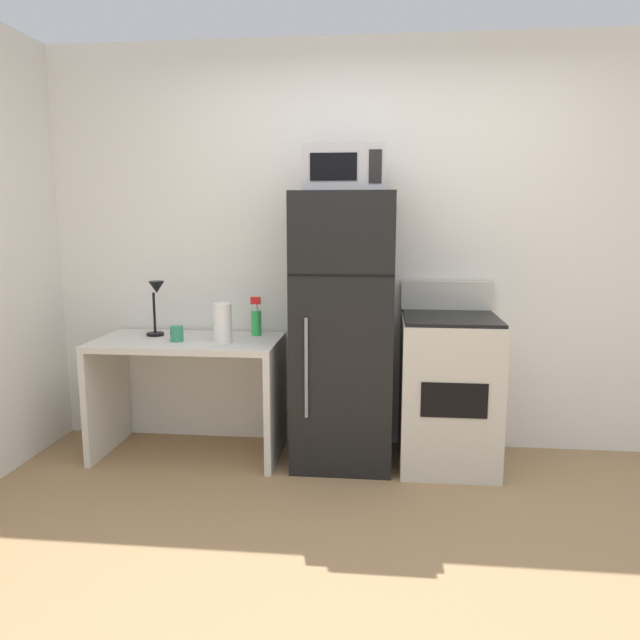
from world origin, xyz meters
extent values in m
plane|color=#9E7A51|center=(0.00, 0.00, 0.00)|extent=(12.00, 12.00, 0.00)
cube|color=white|center=(0.00, 1.70, 1.30)|extent=(5.00, 0.10, 2.60)
cube|color=silver|center=(-1.17, 1.33, 0.73)|extent=(1.15, 0.61, 0.04)
cube|color=silver|center=(-1.72, 1.33, 0.35)|extent=(0.04, 0.61, 0.71)
cube|color=silver|center=(-0.61, 1.33, 0.35)|extent=(0.04, 0.61, 0.71)
cylinder|color=black|center=(-1.41, 1.42, 0.76)|extent=(0.11, 0.11, 0.02)
cylinder|color=black|center=(-1.41, 1.42, 0.90)|extent=(0.02, 0.02, 0.26)
cone|color=black|center=(-1.38, 1.40, 1.07)|extent=(0.10, 0.10, 0.08)
cylinder|color=white|center=(-0.92, 1.25, 0.87)|extent=(0.11, 0.11, 0.24)
cylinder|color=green|center=(-0.77, 1.49, 0.83)|extent=(0.06, 0.06, 0.16)
cylinder|color=white|center=(-0.77, 1.49, 0.93)|extent=(0.02, 0.02, 0.04)
cube|color=red|center=(-0.77, 1.48, 0.98)|extent=(0.06, 0.03, 0.04)
cylinder|color=#338C66|center=(-1.21, 1.25, 0.80)|extent=(0.08, 0.08, 0.09)
cube|color=black|center=(-0.19, 1.34, 0.82)|extent=(0.60, 0.59, 1.64)
cube|color=black|center=(-0.19, 1.04, 1.18)|extent=(0.58, 0.00, 0.01)
cylinder|color=gray|center=(-0.38, 1.03, 0.66)|extent=(0.02, 0.02, 0.58)
cube|color=#B7B7BC|center=(-0.19, 1.32, 1.77)|extent=(0.46, 0.34, 0.26)
cube|color=black|center=(-0.24, 1.14, 1.77)|extent=(0.26, 0.01, 0.15)
cube|color=black|center=(-0.01, 1.14, 1.77)|extent=(0.07, 0.01, 0.18)
cube|color=beige|center=(0.45, 1.33, 0.45)|extent=(0.57, 0.60, 0.90)
cube|color=black|center=(0.45, 1.33, 0.91)|extent=(0.55, 0.58, 0.02)
cube|color=beige|center=(0.45, 1.61, 1.01)|extent=(0.57, 0.04, 0.18)
cube|color=black|center=(0.45, 1.03, 0.50)|extent=(0.37, 0.01, 0.20)
camera|label=1|loc=(0.04, -2.27, 1.49)|focal=33.94mm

